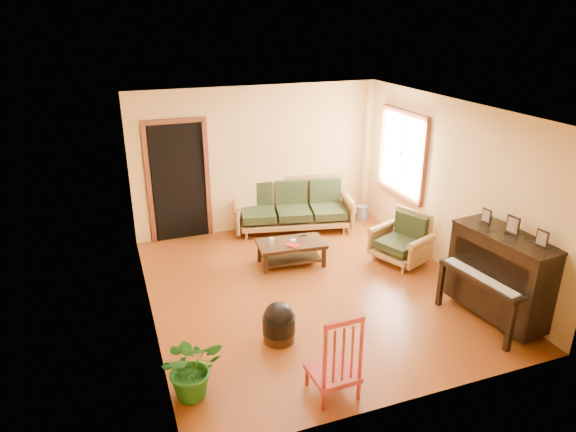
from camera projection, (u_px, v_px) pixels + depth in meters
name	position (u px, v px, depth m)	size (l,w,h in m)	color
floor	(311.00, 288.00, 7.48)	(5.00, 5.00, 0.00)	#632A0D
doorway	(179.00, 183.00, 8.81)	(1.08, 0.16, 2.05)	black
window	(402.00, 154.00, 8.77)	(0.12, 1.36, 1.46)	white
sofa	(293.00, 206.00, 9.35)	(2.14, 0.90, 0.92)	olive
coffee_table	(291.00, 253.00, 8.14)	(1.05, 0.57, 0.38)	black
armchair	(400.00, 239.00, 8.13)	(0.78, 0.81, 0.81)	olive
piano	(501.00, 277.00, 6.55)	(0.80, 1.35, 1.20)	black
footstool	(279.00, 327.00, 6.23)	(0.40, 0.40, 0.38)	black
red_chair	(333.00, 352.00, 5.26)	(0.47, 0.51, 1.01)	maroon
leaning_frame	(340.00, 203.00, 9.91)	(0.48, 0.11, 0.64)	#B5923C
ceramic_crock	(362.00, 213.00, 9.95)	(0.21, 0.21, 0.26)	#35449F
potted_plant	(192.00, 367.00, 5.27)	(0.64, 0.55, 0.71)	#1D5E1B
book	(291.00, 247.00, 7.88)	(0.16, 0.21, 0.02)	maroon
candle	(271.00, 241.00, 7.95)	(0.07, 0.07, 0.12)	silver
glass_jar	(293.00, 241.00, 8.03)	(0.09, 0.09, 0.06)	white
remote	(303.00, 235.00, 8.30)	(0.14, 0.04, 0.01)	black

